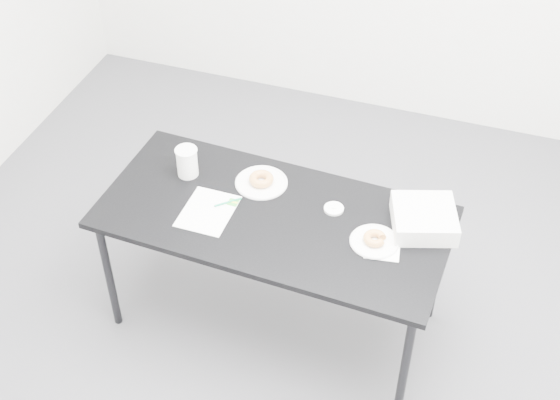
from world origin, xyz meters
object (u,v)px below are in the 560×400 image
(table, at_px, (274,224))
(donut_far, at_px, (261,179))
(plate_near, at_px, (374,241))
(bakery_box, at_px, (424,218))
(plate_far, at_px, (261,183))
(pen, at_px, (228,202))
(donut_near, at_px, (375,238))
(coffee_cup, at_px, (187,162))
(scorecard, at_px, (208,211))

(table, relative_size, donut_far, 13.87)
(plate_near, bearing_deg, donut_far, 160.37)
(bakery_box, bearing_deg, plate_far, 158.96)
(table, xyz_separation_m, pen, (-0.21, 0.01, 0.06))
(donut_near, distance_m, coffee_cup, 0.93)
(pen, distance_m, bakery_box, 0.85)
(scorecard, xyz_separation_m, coffee_cup, (-0.18, 0.21, 0.07))
(table, bearing_deg, donut_near, -0.15)
(scorecard, bearing_deg, coffee_cup, 132.19)
(scorecard, bearing_deg, plate_far, 58.42)
(plate_near, height_order, coffee_cup, coffee_cup)
(donut_far, distance_m, coffee_cup, 0.35)
(coffee_cup, bearing_deg, scorecard, -48.19)
(plate_near, xyz_separation_m, donut_near, (0.00, -0.00, 0.02))
(table, xyz_separation_m, donut_near, (0.45, -0.02, 0.08))
(table, bearing_deg, coffee_cup, 166.44)
(bakery_box, bearing_deg, scorecard, 175.23)
(scorecard, bearing_deg, table, 14.47)
(scorecard, bearing_deg, plate_near, 4.04)
(donut_near, xyz_separation_m, coffee_cup, (-0.92, 0.16, 0.05))
(donut_far, bearing_deg, plate_far, -45.00)
(donut_far, bearing_deg, scorecard, -121.97)
(pen, bearing_deg, donut_near, -45.20)
(table, relative_size, plate_near, 7.50)
(donut_near, relative_size, donut_far, 0.87)
(plate_far, bearing_deg, table, -56.38)
(donut_far, height_order, coffee_cup, coffee_cup)
(scorecard, xyz_separation_m, donut_far, (0.16, 0.25, 0.02))
(pen, distance_m, plate_near, 0.67)
(plate_near, relative_size, donut_far, 1.85)
(coffee_cup, distance_m, bakery_box, 1.09)
(plate_near, xyz_separation_m, plate_far, (-0.58, 0.21, -0.00))
(table, bearing_deg, bakery_box, 15.38)
(plate_far, xyz_separation_m, donut_far, (-0.00, 0.00, 0.02))
(bakery_box, bearing_deg, pen, 171.15)
(plate_far, bearing_deg, donut_near, -19.63)
(plate_far, xyz_separation_m, bakery_box, (0.75, -0.04, 0.04))
(coffee_cup, bearing_deg, table, -16.32)
(donut_far, bearing_deg, pen, -118.12)
(plate_near, distance_m, plate_far, 0.61)
(scorecard, distance_m, donut_near, 0.73)
(plate_far, height_order, coffee_cup, coffee_cup)
(scorecard, height_order, bakery_box, bakery_box)
(pen, distance_m, plate_far, 0.20)
(table, bearing_deg, scorecard, -163.16)
(bakery_box, bearing_deg, donut_far, 158.96)
(pen, distance_m, coffee_cup, 0.29)
(scorecard, height_order, plate_far, plate_far)
(table, height_order, plate_far, plate_far)
(table, distance_m, donut_near, 0.46)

